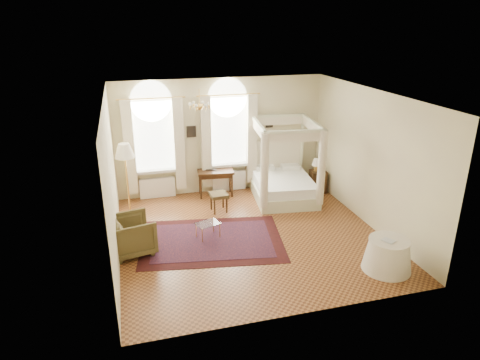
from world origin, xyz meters
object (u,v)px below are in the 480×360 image
object	(u,v)px
floor_lamp	(125,155)
side_table	(388,255)
canopy_bed	(284,182)
armchair	(132,235)
writing_desk	(216,174)
stool	(219,196)
nightstand	(318,181)
coffee_table	(208,225)

from	to	relation	value
floor_lamp	side_table	distance (m)	6.58
canopy_bed	armchair	distance (m)	4.68
armchair	floor_lamp	distance (m)	2.38
armchair	floor_lamp	size ratio (longest dim) A/B	0.49
canopy_bed	floor_lamp	bearing A→B (deg)	178.81
writing_desk	armchair	distance (m)	3.63
floor_lamp	side_table	bearing A→B (deg)	-39.62
stool	canopy_bed	bearing A→B (deg)	10.45
canopy_bed	armchair	size ratio (longest dim) A/B	2.42
nightstand	canopy_bed	bearing A→B (deg)	-169.52
armchair	writing_desk	bearing A→B (deg)	-54.61
armchair	nightstand	bearing A→B (deg)	-80.36
writing_desk	stool	bearing A→B (deg)	-98.11
canopy_bed	floor_lamp	distance (m)	4.39
coffee_table	armchair	bearing A→B (deg)	-172.24
side_table	writing_desk	bearing A→B (deg)	118.03
writing_desk	coffee_table	world-z (taller)	writing_desk
nightstand	armchair	distance (m)	5.82
coffee_table	floor_lamp	distance (m)	2.82
writing_desk	armchair	xyz separation A→B (m)	(-2.44, -2.68, -0.23)
canopy_bed	coffee_table	size ratio (longest dim) A/B	3.60
canopy_bed	writing_desk	xyz separation A→B (m)	(-1.80, 0.72, 0.14)
writing_desk	floor_lamp	xyz separation A→B (m)	(-2.44, -0.63, 0.98)
floor_lamp	coffee_table	bearing A→B (deg)	-46.57
armchair	coffee_table	bearing A→B (deg)	-94.55
canopy_bed	stool	xyz separation A→B (m)	(-1.96, -0.36, -0.08)
nightstand	coffee_table	size ratio (longest dim) A/B	1.04
writing_desk	side_table	xyz separation A→B (m)	(2.53, -4.74, -0.32)
stool	coffee_table	distance (m)	1.48
writing_desk	side_table	size ratio (longest dim) A/B	1.07
canopy_bed	armchair	bearing A→B (deg)	-155.19
canopy_bed	side_table	bearing A→B (deg)	-79.84
canopy_bed	nightstand	xyz separation A→B (m)	(1.16, 0.21, -0.18)
coffee_table	floor_lamp	bearing A→B (deg)	133.43
nightstand	stool	distance (m)	3.17
stool	armchair	xyz separation A→B (m)	(-2.29, -1.60, -0.00)
armchair	coffee_table	xyz separation A→B (m)	(1.72, 0.23, -0.09)
canopy_bed	writing_desk	size ratio (longest dim) A/B	2.12
coffee_table	side_table	size ratio (longest dim) A/B	0.63
nightstand	coffee_table	world-z (taller)	nightstand
nightstand	stool	bearing A→B (deg)	-169.54
side_table	armchair	bearing A→B (deg)	157.46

